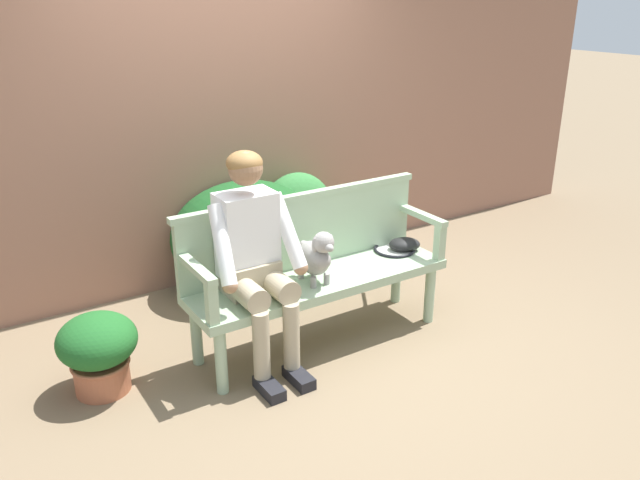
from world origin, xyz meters
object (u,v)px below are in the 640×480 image
at_px(garden_bench, 320,285).
at_px(potted_plant, 98,349).
at_px(tennis_racket, 394,248).
at_px(dog_on_bench, 316,256).
at_px(baseball_glove, 405,244).
at_px(person_seated, 254,254).

relative_size(garden_bench, potted_plant, 3.62).
bearing_deg(potted_plant, garden_bench, -8.94).
bearing_deg(tennis_racket, dog_on_bench, -167.31).
relative_size(garden_bench, baseball_glove, 7.91).
height_order(garden_bench, potted_plant, potted_plant).
bearing_deg(person_seated, baseball_glove, 2.71).
height_order(tennis_racket, potted_plant, tennis_racket).
xyz_separation_m(dog_on_bench, potted_plant, (-1.30, 0.29, -0.38)).
bearing_deg(person_seated, garden_bench, 1.43).
xyz_separation_m(dog_on_bench, baseball_glove, (0.81, 0.12, -0.14)).
xyz_separation_m(garden_bench, tennis_racket, (0.69, 0.10, 0.07)).
xyz_separation_m(person_seated, potted_plant, (-0.90, 0.23, -0.47)).
relative_size(dog_on_bench, baseball_glove, 1.69).
xyz_separation_m(garden_bench, baseball_glove, (0.74, 0.05, 0.11)).
distance_m(garden_bench, potted_plant, 1.39).
relative_size(garden_bench, tennis_racket, 3.11).
relative_size(tennis_racket, baseball_glove, 2.55).
bearing_deg(person_seated, potted_plant, 165.82).
height_order(person_seated, potted_plant, person_seated).
bearing_deg(dog_on_bench, tennis_racket, 12.69).
distance_m(dog_on_bench, baseball_glove, 0.83).
distance_m(person_seated, dog_on_bench, 0.41).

